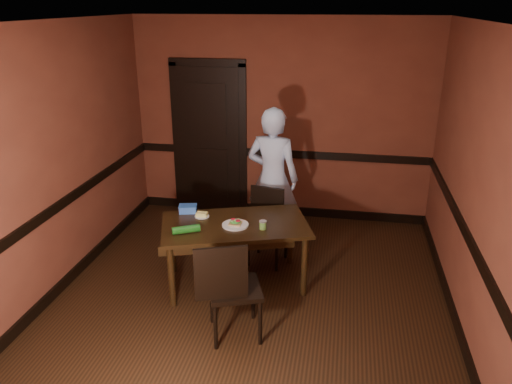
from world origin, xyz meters
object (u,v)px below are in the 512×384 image
(dining_table, at_px, (235,253))
(sandwich_plate, at_px, (235,224))
(food_tub, at_px, (188,209))
(person, at_px, (273,178))
(chair_far, at_px, (267,228))
(chair_near, at_px, (235,287))
(sauce_jar, at_px, (263,225))
(cheese_saucer, at_px, (202,215))

(dining_table, relative_size, sandwich_plate, 5.49)
(food_tub, bearing_deg, person, 31.85)
(dining_table, relative_size, chair_far, 1.74)
(dining_table, distance_m, chair_near, 0.89)
(dining_table, height_order, sauce_jar, sauce_jar)
(chair_near, height_order, sauce_jar, chair_near)
(dining_table, bearing_deg, person, 57.53)
(sandwich_plate, bearing_deg, chair_far, 67.20)
(dining_table, xyz_separation_m, chair_near, (0.19, -0.86, 0.13))
(person, xyz_separation_m, food_tub, (-0.81, -0.81, -0.12))
(food_tub, bearing_deg, chair_near, -67.39)
(chair_near, bearing_deg, food_tub, -74.09)
(person, relative_size, cheese_saucer, 11.11)
(sauce_jar, height_order, food_tub, sauce_jar)
(cheese_saucer, bearing_deg, food_tub, 154.24)
(chair_near, height_order, food_tub, chair_near)
(dining_table, relative_size, person, 0.87)
(chair_near, bearing_deg, sandwich_plate, -97.80)
(person, distance_m, sandwich_plate, 1.09)
(dining_table, relative_size, sauce_jar, 16.84)
(cheese_saucer, relative_size, food_tub, 0.72)
(dining_table, bearing_deg, cheese_saucer, 146.11)
(sauce_jar, xyz_separation_m, cheese_saucer, (-0.69, 0.18, -0.03))
(person, xyz_separation_m, cheese_saucer, (-0.63, -0.90, -0.14))
(person, distance_m, cheese_saucer, 1.10)
(person, xyz_separation_m, sandwich_plate, (-0.23, -1.06, -0.14))
(sauce_jar, bearing_deg, cheese_saucer, 165.12)
(chair_far, xyz_separation_m, person, (-0.02, 0.48, 0.44))
(sandwich_plate, height_order, sauce_jar, sauce_jar)
(sandwich_plate, distance_m, cheese_saucer, 0.43)
(cheese_saucer, bearing_deg, dining_table, -15.15)
(person, bearing_deg, sandwich_plate, 87.16)
(sauce_jar, bearing_deg, chair_far, 94.57)
(chair_near, distance_m, person, 1.90)
(dining_table, bearing_deg, food_tub, 142.53)
(sandwich_plate, bearing_deg, person, 77.87)
(sandwich_plate, xyz_separation_m, cheese_saucer, (-0.40, 0.16, 0.00))
(food_tub, bearing_deg, sauce_jar, -30.31)
(sandwich_plate, relative_size, food_tub, 1.26)
(sandwich_plate, height_order, food_tub, food_tub)
(food_tub, bearing_deg, chair_far, 8.72)
(person, bearing_deg, chair_near, 97.53)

